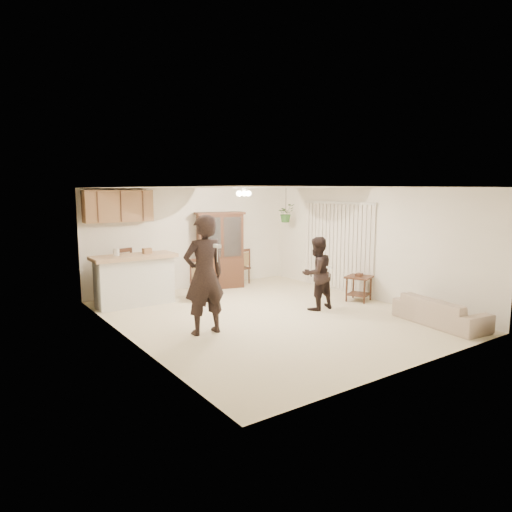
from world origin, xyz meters
TOP-DOWN VIEW (x-y plane):
  - floor at (0.00, 0.00)m, footprint 6.50×6.50m
  - ceiling at (0.00, 0.00)m, footprint 5.50×6.50m
  - wall_back at (0.00, 3.25)m, footprint 5.50×0.02m
  - wall_front at (0.00, -3.25)m, footprint 5.50×0.02m
  - wall_left at (-2.75, 0.00)m, footprint 0.02×6.50m
  - wall_right at (2.75, 0.00)m, footprint 0.02×6.50m
  - breakfast_bar at (-1.85, 2.35)m, footprint 1.60×0.55m
  - bar_top at (-1.85, 2.35)m, footprint 1.75×0.70m
  - upper_cabinets at (-1.90, 3.07)m, footprint 1.50×0.34m
  - vertical_blinds at (2.71, 0.90)m, footprint 0.06×2.30m
  - ceiling_fixture at (0.20, 1.20)m, footprint 0.36×0.36m
  - hanging_plant at (2.30, 2.40)m, footprint 0.43×0.37m
  - plant_cord at (2.30, 2.40)m, footprint 0.01×0.01m
  - sofa at (2.25, -2.25)m, footprint 0.95×1.95m
  - adult at (-1.56, -0.25)m, footprint 0.67×0.45m
  - child at (1.10, -0.15)m, footprint 0.67×0.54m
  - china_hutch at (0.55, 2.84)m, footprint 1.29×0.77m
  - side_table at (2.37, -0.14)m, footprint 0.67×0.67m
  - chair_bar at (-1.82, 2.72)m, footprint 0.66×0.66m
  - chair_hutch_left at (-0.54, 1.90)m, footprint 0.54×0.54m
  - chair_hutch_right at (1.23, 2.98)m, footprint 0.47×0.47m
  - controller_adult at (-1.57, -0.72)m, footprint 0.06×0.18m
  - controller_child at (1.11, -0.50)m, footprint 0.05×0.13m

SIDE VIEW (x-z plane):
  - floor at x=0.00m, z-range 0.00..0.00m
  - chair_hutch_left at x=-0.54m, z-range -0.20..0.72m
  - chair_hutch_right at x=1.23m, z-range -0.20..0.73m
  - side_table at x=2.37m, z-range -0.02..0.60m
  - chair_bar at x=-1.82m, z-range -0.25..0.91m
  - sofa at x=2.25m, z-range 0.00..0.73m
  - breakfast_bar at x=-1.85m, z-range 0.00..1.00m
  - child at x=1.10m, z-range 0.00..1.35m
  - adult at x=-1.56m, z-range 0.00..1.80m
  - controller_child at x=1.11m, z-range 0.91..0.95m
  - china_hutch at x=0.55m, z-range -0.01..1.90m
  - bar_top at x=-1.85m, z-range 1.01..1.09m
  - vertical_blinds at x=2.71m, z-range 0.05..2.15m
  - wall_back at x=0.00m, z-range 0.00..2.50m
  - wall_front at x=0.00m, z-range 0.00..2.50m
  - wall_left at x=-2.75m, z-range 0.00..2.50m
  - wall_right at x=2.75m, z-range 0.00..2.50m
  - controller_adult at x=-1.57m, z-range 1.54..1.60m
  - hanging_plant at x=2.30m, z-range 1.61..2.09m
  - upper_cabinets at x=-1.90m, z-range 1.75..2.45m
  - plant_cord at x=2.30m, z-range 1.85..2.50m
  - ceiling_fixture at x=0.20m, z-range 2.30..2.50m
  - ceiling at x=0.00m, z-range 2.49..2.51m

